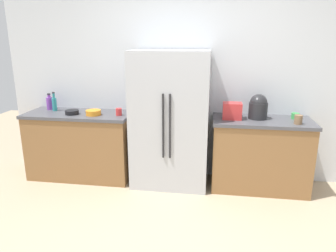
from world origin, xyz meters
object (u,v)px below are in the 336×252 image
object	(u,v)px
cup_c	(238,113)
bowl_b	(93,113)
cup_d	(295,116)
bottle_a	(54,103)
cup_a	(298,120)
cup_b	(119,112)
rice_cooker	(258,107)
refrigerator	(170,120)
toaster	(232,111)
bottle_b	(50,103)
bowl_a	(72,112)

from	to	relation	value
cup_c	bowl_b	size ratio (longest dim) A/B	0.44
cup_d	bottle_a	bearing A→B (deg)	-179.47
cup_a	cup_b	distance (m)	2.16
cup_c	rice_cooker	bearing A→B (deg)	-25.97
refrigerator	cup_b	distance (m)	0.67
toaster	bowl_b	size ratio (longest dim) A/B	1.19
toaster	rice_cooker	xyz separation A→B (m)	(0.31, 0.06, 0.05)
refrigerator	cup_b	world-z (taller)	refrigerator
bottle_b	cup_c	size ratio (longest dim) A/B	2.66
cup_b	cup_d	bearing A→B (deg)	3.98
bottle_b	cup_a	xyz separation A→B (m)	(3.20, -0.29, -0.04)
cup_b	bowl_b	bearing A→B (deg)	-174.05
cup_b	bowl_a	world-z (taller)	cup_b
bottle_a	cup_a	world-z (taller)	bottle_a
rice_cooker	cup_c	size ratio (longest dim) A/B	3.60
toaster	cup_d	world-z (taller)	toaster
bottle_b	cup_b	world-z (taller)	bottle_b
cup_d	toaster	bearing A→B (deg)	-171.08
refrigerator	cup_b	xyz separation A→B (m)	(-0.66, -0.02, 0.09)
toaster	bottle_a	distance (m)	2.36
toaster	bottle_b	xyz separation A→B (m)	(-2.46, 0.16, -0.01)
cup_c	cup_b	bearing A→B (deg)	-172.27
refrigerator	cup_b	size ratio (longest dim) A/B	18.82
refrigerator	cup_d	world-z (taller)	refrigerator
bottle_a	bowl_a	distance (m)	0.36
bottle_a	cup_c	xyz separation A→B (m)	(2.44, 0.08, -0.06)
rice_cooker	bottle_a	world-z (taller)	rice_cooker
toaster	cup_c	distance (m)	0.20
toaster	cup_c	xyz separation A→B (m)	(0.08, 0.17, -0.06)
bottle_a	cup_b	distance (m)	0.95
bottle_a	cup_a	distance (m)	3.11
rice_cooker	cup_b	xyz separation A→B (m)	(-1.73, -0.09, -0.10)
refrigerator	cup_a	world-z (taller)	refrigerator
cup_d	cup_c	bearing A→B (deg)	175.66
bowl_b	bottle_b	bearing A→B (deg)	162.69
bowl_a	toaster	bearing A→B (deg)	1.91
bottle_b	cup_b	xyz separation A→B (m)	(1.04, -0.19, -0.05)
cup_c	bowl_a	xyz separation A→B (m)	(-2.12, -0.24, -0.01)
cup_b	cup_d	size ratio (longest dim) A/B	0.98
toaster	bottle_b	distance (m)	2.47
bottle_a	bottle_b	distance (m)	0.13
toaster	rice_cooker	bearing A→B (deg)	11.06
cup_d	bowl_a	xyz separation A→B (m)	(-2.80, -0.19, -0.01)
toaster	cup_a	bearing A→B (deg)	-10.14
cup_c	cup_d	distance (m)	0.68
rice_cooker	bottle_b	size ratio (longest dim) A/B	1.35
bottle_b	cup_d	size ratio (longest dim) A/B	2.41
cup_d	bowl_a	world-z (taller)	cup_d
bottle_b	cup_c	bearing A→B (deg)	0.33
toaster	cup_b	distance (m)	1.42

